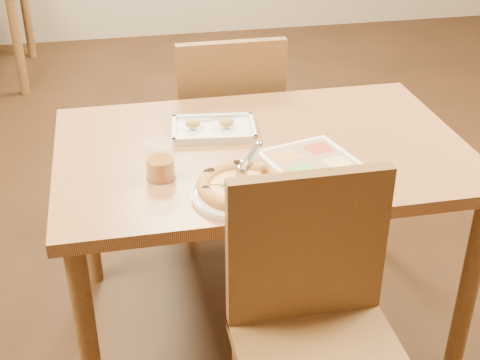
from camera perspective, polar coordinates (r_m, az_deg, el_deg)
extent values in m
plane|color=black|center=(2.54, 1.63, -11.75)|extent=(7.00, 7.00, 0.00)
cube|color=#A16840|center=(2.14, 1.90, 2.44)|extent=(1.30, 0.85, 0.04)
cylinder|color=brown|center=(2.00, -12.88, -13.21)|extent=(0.06, 0.06, 0.68)
cylinder|color=brown|center=(2.59, -12.96, -2.26)|extent=(0.06, 0.06, 0.68)
cylinder|color=brown|center=(2.25, 18.92, -8.70)|extent=(0.06, 0.06, 0.68)
cylinder|color=brown|center=(2.79, 11.93, 0.30)|extent=(0.06, 0.06, 0.68)
cube|color=brown|center=(1.73, 5.75, -5.94)|extent=(0.42, 0.04, 0.45)
cube|color=brown|center=(2.86, -1.39, 4.30)|extent=(0.42, 0.42, 0.04)
cube|color=brown|center=(2.60, -0.69, 7.02)|extent=(0.42, 0.04, 0.45)
cylinder|color=brown|center=(4.52, -18.46, 11.02)|extent=(0.06, 0.06, 0.68)
cylinder|color=brown|center=(5.22, -17.80, 13.52)|extent=(0.06, 0.06, 0.68)
cylinder|color=white|center=(1.86, 0.00, -1.14)|extent=(0.34, 0.34, 0.01)
cylinder|color=#DE8E4C|center=(1.86, 0.15, -0.71)|extent=(0.24, 0.24, 0.01)
cylinder|color=#ECD980|center=(1.85, 0.15, -0.49)|extent=(0.21, 0.21, 0.01)
torus|color=#DE8E4C|center=(1.85, 0.15, -0.46)|extent=(0.25, 0.25, 0.04)
cylinder|color=silver|center=(1.84, 0.23, 0.73)|extent=(0.05, 0.06, 0.07)
cube|color=silver|center=(1.87, 0.93, 1.89)|extent=(0.08, 0.09, 0.06)
cube|color=silver|center=(2.21, -2.26, 4.23)|extent=(0.29, 0.22, 0.02)
cube|color=silver|center=(2.21, -2.26, 4.48)|extent=(0.14, 0.02, 0.00)
ellipsoid|color=gold|center=(2.20, -4.05, 4.86)|extent=(0.05, 0.04, 0.03)
ellipsoid|color=gold|center=(2.20, -1.16, 4.97)|extent=(0.05, 0.04, 0.03)
cylinder|color=#8D4A0A|center=(1.95, -6.79, 1.00)|extent=(0.08, 0.08, 0.06)
cylinder|color=white|center=(1.93, -6.84, 1.63)|extent=(0.09, 0.09, 0.11)
cube|color=white|center=(2.01, 6.83, 1.12)|extent=(0.34, 0.41, 0.00)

